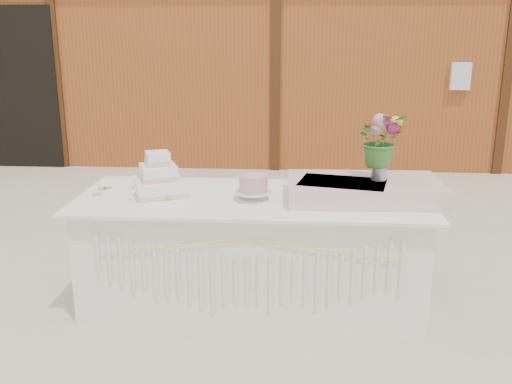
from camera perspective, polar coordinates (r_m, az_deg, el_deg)
ground at (r=4.18m, az=-0.30°, el=-10.68°), size 80.00×80.00×0.00m
barn at (r=9.73m, az=2.41°, el=14.67°), size 12.60×4.60×3.30m
cake_table at (r=4.02m, az=-0.31°, el=-5.76°), size 2.40×1.00×0.77m
wedding_cake at (r=3.98m, az=-9.69°, el=1.16°), size 0.44×0.44×0.30m
pink_cake_stand at (r=3.79m, az=-0.26°, el=0.57°), size 0.24×0.24×0.17m
satin_runner at (r=3.91m, az=10.76°, el=0.25°), size 1.04×0.62×0.13m
flower_vase at (r=3.90m, az=12.22°, el=2.21°), size 0.10×0.10×0.14m
bouquet at (r=3.86m, az=12.43°, el=5.85°), size 0.36×0.32×0.36m
loose_flowers at (r=4.19m, az=-14.79°, el=0.27°), size 0.16×0.32×0.02m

